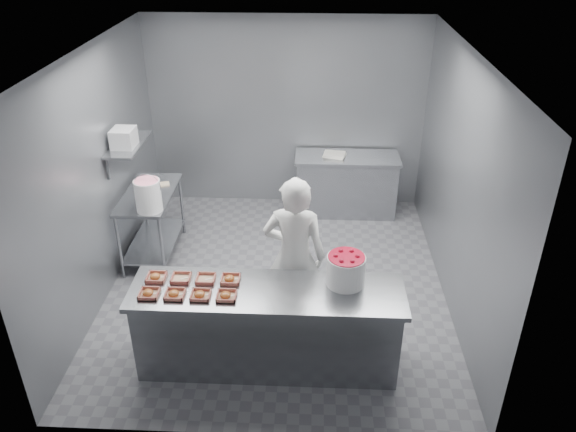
# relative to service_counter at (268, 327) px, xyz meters

# --- Properties ---
(floor) EXTENTS (4.50, 4.50, 0.00)m
(floor) POSITION_rel_service_counter_xyz_m (0.00, 1.35, -0.45)
(floor) COLOR #4C4C51
(floor) RESTS_ON ground
(ceiling) EXTENTS (4.50, 4.50, 0.00)m
(ceiling) POSITION_rel_service_counter_xyz_m (0.00, 1.35, 2.35)
(ceiling) COLOR white
(ceiling) RESTS_ON wall_back
(wall_back) EXTENTS (4.00, 0.04, 2.80)m
(wall_back) POSITION_rel_service_counter_xyz_m (0.00, 3.60, 0.95)
(wall_back) COLOR slate
(wall_back) RESTS_ON ground
(wall_left) EXTENTS (0.04, 4.50, 2.80)m
(wall_left) POSITION_rel_service_counter_xyz_m (-2.00, 1.35, 0.95)
(wall_left) COLOR slate
(wall_left) RESTS_ON ground
(wall_right) EXTENTS (0.04, 4.50, 2.80)m
(wall_right) POSITION_rel_service_counter_xyz_m (2.00, 1.35, 0.95)
(wall_right) COLOR slate
(wall_right) RESTS_ON ground
(service_counter) EXTENTS (2.60, 0.70, 0.90)m
(service_counter) POSITION_rel_service_counter_xyz_m (0.00, 0.00, 0.00)
(service_counter) COLOR slate
(service_counter) RESTS_ON ground
(prep_table) EXTENTS (0.60, 1.20, 0.90)m
(prep_table) POSITION_rel_service_counter_xyz_m (-1.65, 1.95, 0.14)
(prep_table) COLOR slate
(prep_table) RESTS_ON ground
(back_counter) EXTENTS (1.50, 0.60, 0.90)m
(back_counter) POSITION_rel_service_counter_xyz_m (0.90, 3.25, -0.00)
(back_counter) COLOR slate
(back_counter) RESTS_ON ground
(wall_shelf) EXTENTS (0.35, 0.90, 0.03)m
(wall_shelf) POSITION_rel_service_counter_xyz_m (-1.82, 1.95, 1.10)
(wall_shelf) COLOR slate
(wall_shelf) RESTS_ON wall_left
(tray_0) EXTENTS (0.19, 0.18, 0.06)m
(tray_0) POSITION_rel_service_counter_xyz_m (-1.08, -0.13, 0.47)
(tray_0) COLOR tan
(tray_0) RESTS_ON service_counter
(tray_1) EXTENTS (0.19, 0.18, 0.06)m
(tray_1) POSITION_rel_service_counter_xyz_m (-0.84, -0.13, 0.47)
(tray_1) COLOR tan
(tray_1) RESTS_ON service_counter
(tray_2) EXTENTS (0.19, 0.18, 0.06)m
(tray_2) POSITION_rel_service_counter_xyz_m (-0.60, -0.13, 0.47)
(tray_2) COLOR tan
(tray_2) RESTS_ON service_counter
(tray_3) EXTENTS (0.19, 0.18, 0.06)m
(tray_3) POSITION_rel_service_counter_xyz_m (-0.36, -0.13, 0.47)
(tray_3) COLOR tan
(tray_3) RESTS_ON service_counter
(tray_4) EXTENTS (0.19, 0.18, 0.06)m
(tray_4) POSITION_rel_service_counter_xyz_m (-1.08, 0.13, 0.47)
(tray_4) COLOR tan
(tray_4) RESTS_ON service_counter
(tray_5) EXTENTS (0.19, 0.18, 0.04)m
(tray_5) POSITION_rel_service_counter_xyz_m (-0.84, 0.13, 0.47)
(tray_5) COLOR tan
(tray_5) RESTS_ON service_counter
(tray_6) EXTENTS (0.19, 0.18, 0.04)m
(tray_6) POSITION_rel_service_counter_xyz_m (-0.60, 0.13, 0.47)
(tray_6) COLOR tan
(tray_6) RESTS_ON service_counter
(tray_7) EXTENTS (0.19, 0.18, 0.06)m
(tray_7) POSITION_rel_service_counter_xyz_m (-0.36, 0.13, 0.47)
(tray_7) COLOR tan
(tray_7) RESTS_ON service_counter
(worker) EXTENTS (0.70, 0.50, 1.79)m
(worker) POSITION_rel_service_counter_xyz_m (0.24, 0.60, 0.44)
(worker) COLOR white
(worker) RESTS_ON ground
(strawberry_tub) EXTENTS (0.37, 0.37, 0.30)m
(strawberry_tub) POSITION_rel_service_counter_xyz_m (0.74, 0.15, 0.61)
(strawberry_tub) COLOR white
(strawberry_tub) RESTS_ON service_counter
(glaze_bucket) EXTENTS (0.32, 0.30, 0.47)m
(glaze_bucket) POSITION_rel_service_counter_xyz_m (-1.51, 1.51, 0.65)
(glaze_bucket) COLOR white
(glaze_bucket) RESTS_ON prep_table
(bucket_lid) EXTENTS (0.36, 0.36, 0.02)m
(bucket_lid) POSITION_rel_service_counter_xyz_m (-1.68, 2.01, 0.46)
(bucket_lid) COLOR white
(bucket_lid) RESTS_ON prep_table
(rag) EXTENTS (0.15, 0.14, 0.02)m
(rag) POSITION_rel_service_counter_xyz_m (-1.51, 2.20, 0.46)
(rag) COLOR #CCB28C
(rag) RESTS_ON prep_table
(appliance) EXTENTS (0.26, 0.30, 0.22)m
(appliance) POSITION_rel_service_counter_xyz_m (-1.82, 1.84, 1.22)
(appliance) COLOR gray
(appliance) RESTS_ON wall_shelf
(paper_stack) EXTENTS (0.35, 0.29, 0.05)m
(paper_stack) POSITION_rel_service_counter_xyz_m (0.71, 3.25, 0.47)
(paper_stack) COLOR silver
(paper_stack) RESTS_ON back_counter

